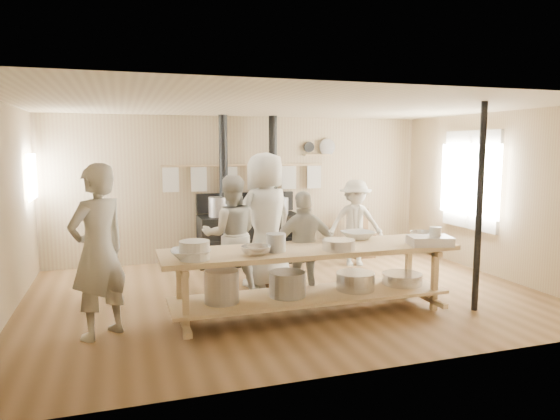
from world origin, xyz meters
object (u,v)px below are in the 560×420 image
(stove, at_px, (249,233))
(cook_right, at_px, (304,249))
(prep_table, at_px, (310,274))
(cook_by_window, at_px, (355,223))
(chair, at_px, (361,243))
(cook_far_left, at_px, (98,251))
(roasting_pan, at_px, (430,241))
(cook_left, at_px, (231,235))
(cook_center, at_px, (265,220))

(stove, relative_size, cook_right, 1.74)
(prep_table, height_order, cook_by_window, cook_by_window)
(prep_table, height_order, chair, chair)
(chair, bearing_deg, cook_far_left, -144.59)
(roasting_pan, bearing_deg, prep_table, 167.14)
(stove, xyz_separation_m, cook_by_window, (1.69, -0.82, 0.23))
(stove, distance_m, chair, 2.14)
(prep_table, relative_size, cook_by_window, 2.41)
(cook_left, relative_size, roasting_pan, 3.28)
(cook_center, bearing_deg, prep_table, 71.45)
(prep_table, bearing_deg, cook_left, 119.30)
(stove, height_order, cook_center, stove)
(cook_center, distance_m, roasting_pan, 2.37)
(prep_table, bearing_deg, roasting_pan, -12.86)
(roasting_pan, bearing_deg, chair, 78.03)
(cook_left, height_order, cook_by_window, cook_left)
(cook_right, height_order, cook_by_window, same)
(cook_right, bearing_deg, cook_by_window, -129.42)
(prep_table, xyz_separation_m, roasting_pan, (1.45, -0.33, 0.39))
(chair, relative_size, roasting_pan, 1.75)
(cook_by_window, bearing_deg, cook_center, -143.17)
(roasting_pan, bearing_deg, cook_center, 132.38)
(cook_far_left, bearing_deg, roasting_pan, 135.71)
(roasting_pan, bearing_deg, cook_right, 152.04)
(cook_by_window, xyz_separation_m, roasting_pan, (-0.24, -2.53, 0.16))
(cook_left, bearing_deg, cook_far_left, 41.58)
(prep_table, xyz_separation_m, cook_right, (0.07, 0.40, 0.23))
(prep_table, height_order, roasting_pan, roasting_pan)
(cook_left, xyz_separation_m, cook_right, (0.78, -0.86, -0.08))
(cook_far_left, height_order, cook_center, cook_center)
(cook_by_window, bearing_deg, chair, 68.79)
(cook_by_window, relative_size, chair, 1.69)
(cook_right, height_order, chair, cook_right)
(cook_left, height_order, cook_center, cook_center)
(cook_far_left, bearing_deg, cook_right, 149.29)
(chair, bearing_deg, cook_left, -147.18)
(cook_by_window, bearing_deg, prep_table, -113.57)
(cook_left, bearing_deg, prep_table, 125.57)
(cook_right, bearing_deg, cook_far_left, 10.33)
(cook_far_left, xyz_separation_m, cook_left, (1.70, 1.21, -0.11))
(stove, height_order, roasting_pan, stove)
(cook_by_window, distance_m, roasting_pan, 2.55)
(prep_table, bearing_deg, cook_by_window, 52.53)
(cook_center, height_order, chair, cook_center)
(cook_by_window, distance_m, chair, 0.88)
(stove, distance_m, roasting_pan, 3.67)
(prep_table, relative_size, cook_far_left, 1.91)
(prep_table, relative_size, chair, 4.07)
(cook_left, xyz_separation_m, roasting_pan, (2.15, -1.59, 0.08))
(cook_right, bearing_deg, prep_table, 81.96)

